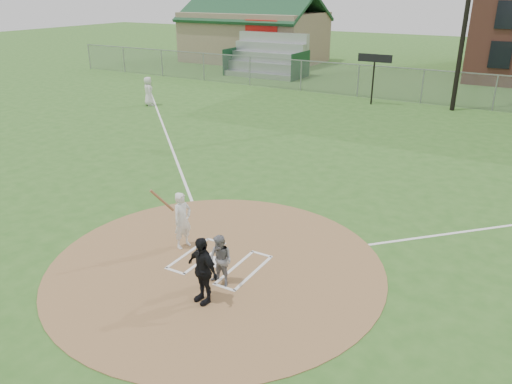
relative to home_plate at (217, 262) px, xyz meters
The scene contains 13 objects.
ground 0.11m from the home_plate, 57.49° to the right, with size 140.00×140.00×0.00m, color #316021.
dirt_circle 0.11m from the home_plate, 57.49° to the right, with size 8.40×8.40×0.02m, color #9A7248.
home_plate is the anchor object (origin of this frame).
foul_line_third 12.63m from the home_plate, 135.10° to the left, with size 0.10×24.00×0.01m, color white.
catcher 1.16m from the home_plate, 49.60° to the right, with size 0.61×0.48×1.26m, color gray.
umpire 1.82m from the home_plate, 65.98° to the right, with size 0.92×0.38×1.58m, color black.
ondeck_player 19.13m from the home_plate, 136.08° to the left, with size 0.82×0.53×1.67m, color silver.
batters_boxes 0.08m from the home_plate, 47.39° to the left, with size 2.08×1.88×0.01m.
batter_at_plate 1.51m from the home_plate, 166.81° to the left, with size 0.74×0.98×1.78m.
outfield_fence 21.93m from the home_plate, 89.85° to the left, with size 56.08×0.08×2.03m.
bleachers 29.18m from the home_plate, 116.37° to the left, with size 6.08×3.20×3.20m.
clubhouse 37.55m from the home_plate, 118.60° to the left, with size 12.20×8.71×6.23m.
scoreboard_sign 20.40m from the home_plate, 96.93° to the left, with size 2.00×0.10×2.93m.
Camera 1 is at (6.30, -8.96, 6.50)m, focal length 35.00 mm.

